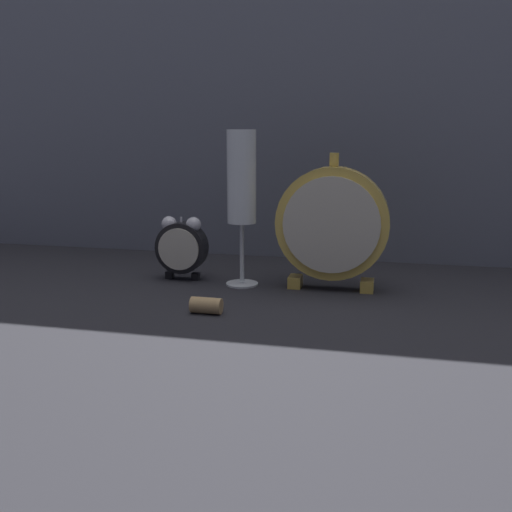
# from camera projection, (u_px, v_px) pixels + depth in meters

# --- Properties ---
(ground_plane) EXTENTS (4.00, 4.00, 0.00)m
(ground_plane) POSITION_uv_depth(u_px,v_px,m) (243.00, 303.00, 0.82)
(ground_plane) COLOR #232328
(fabric_backdrop_drape) EXTENTS (1.71, 0.01, 0.72)m
(fabric_backdrop_drape) POSITION_uv_depth(u_px,v_px,m) (286.00, 65.00, 1.05)
(fabric_backdrop_drape) COLOR slate
(fabric_backdrop_drape) RESTS_ON ground_plane
(alarm_clock_twin_bell) EXTENTS (0.08, 0.03, 0.10)m
(alarm_clock_twin_bell) POSITION_uv_depth(u_px,v_px,m) (182.00, 245.00, 0.94)
(alarm_clock_twin_bell) COLOR black
(alarm_clock_twin_bell) RESTS_ON ground_plane
(mantel_clock_silver) EXTENTS (0.17, 0.04, 0.21)m
(mantel_clock_silver) POSITION_uv_depth(u_px,v_px,m) (332.00, 224.00, 0.87)
(mantel_clock_silver) COLOR gold
(mantel_clock_silver) RESTS_ON ground_plane
(champagne_flute) EXTENTS (0.05, 0.05, 0.24)m
(champagne_flute) POSITION_uv_depth(u_px,v_px,m) (242.00, 187.00, 0.88)
(champagne_flute) COLOR silver
(champagne_flute) RESTS_ON ground_plane
(wine_cork) EXTENTS (0.04, 0.02, 0.02)m
(wine_cork) POSITION_uv_depth(u_px,v_px,m) (206.00, 305.00, 0.77)
(wine_cork) COLOR tan
(wine_cork) RESTS_ON ground_plane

